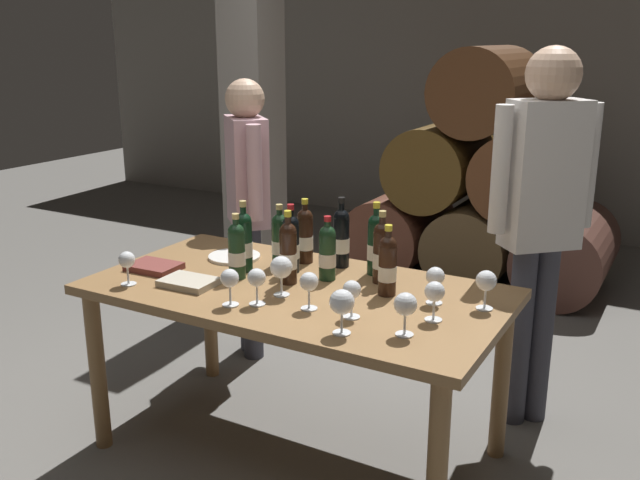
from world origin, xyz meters
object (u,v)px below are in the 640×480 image
(wine_bottle_8, at_px, (291,243))
(wine_glass_3, at_px, (342,303))
(wine_glass_1, at_px, (309,283))
(taster_seated_left, at_px, (248,196))
(wine_bottle_9, at_px, (388,265))
(wine_bottle_4, at_px, (305,235))
(dining_table, at_px, (296,308))
(wine_glass_7, at_px, (405,305))
(leather_ledger, at_px, (154,267))
(sommelier_presenting, at_px, (542,205))
(wine_bottle_10, at_px, (382,252))
(wine_glass_6, at_px, (486,282))
(wine_bottle_1, at_px, (237,250))
(wine_glass_9, at_px, (257,279))
(wine_bottle_0, at_px, (341,237))
(wine_glass_4, at_px, (435,278))
(wine_glass_10, at_px, (352,291))
(wine_bottle_5, at_px, (327,252))
(wine_glass_5, at_px, (127,261))
(serving_plate, at_px, (234,257))
(wine_bottle_2, at_px, (244,241))
(tasting_notebook, at_px, (189,282))
(wine_glass_8, at_px, (435,293))
(wine_bottle_7, at_px, (280,239))
(wine_bottle_3, at_px, (376,244))
(wine_bottle_6, at_px, (288,252))
(wine_glass_2, at_px, (230,280))

(wine_bottle_8, distance_m, wine_glass_3, 0.69)
(wine_glass_1, xyz_separation_m, taster_seated_left, (-0.91, 0.90, 0.06))
(wine_bottle_9, bearing_deg, wine_glass_3, -87.31)
(wine_bottle_4, relative_size, wine_bottle_8, 0.98)
(dining_table, bearing_deg, wine_glass_7, -21.95)
(leather_ledger, xyz_separation_m, sommelier_presenting, (1.46, 0.87, 0.27))
(wine_bottle_4, xyz_separation_m, wine_bottle_10, (0.41, -0.08, 0.00))
(wine_glass_6, bearing_deg, wine_bottle_1, -170.78)
(wine_glass_9, bearing_deg, wine_glass_6, 26.21)
(wine_bottle_0, bearing_deg, wine_glass_7, -46.13)
(wine_glass_1, relative_size, wine_glass_4, 1.00)
(wine_bottle_9, height_order, wine_glass_10, wine_bottle_9)
(wine_bottle_5, xyz_separation_m, sommelier_presenting, (0.73, 0.60, 0.16))
(wine_glass_4, bearing_deg, dining_table, -169.63)
(wine_bottle_1, distance_m, wine_bottle_5, 0.38)
(wine_glass_5, height_order, leather_ledger, wine_glass_5)
(serving_plate, xyz_separation_m, taster_seated_left, (-0.29, 0.53, 0.16))
(wine_glass_4, height_order, wine_glass_7, wine_glass_7)
(dining_table, bearing_deg, sommelier_presenting, 43.19)
(wine_glass_10, bearing_deg, wine_glass_1, -178.58)
(wine_glass_3, bearing_deg, wine_glass_4, 67.37)
(wine_glass_3, relative_size, wine_glass_6, 1.06)
(wine_bottle_2, height_order, wine_glass_10, wine_bottle_2)
(wine_glass_4, xyz_separation_m, wine_glass_10, (-0.21, -0.28, -0.00))
(wine_glass_5, bearing_deg, wine_glass_7, 4.01)
(wine_bottle_8, relative_size, wine_glass_5, 2.11)
(taster_seated_left, bearing_deg, wine_glass_4, -25.45)
(wine_bottle_10, bearing_deg, serving_plate, -177.74)
(wine_bottle_9, bearing_deg, tasting_notebook, -158.26)
(serving_plate, bearing_deg, wine_bottle_5, -5.18)
(wine_bottle_2, bearing_deg, wine_glass_8, -7.91)
(wine_bottle_1, xyz_separation_m, wine_glass_6, (1.02, 0.17, -0.02))
(wine_glass_5, bearing_deg, wine_bottle_7, 51.24)
(dining_table, height_order, wine_glass_8, wine_glass_8)
(wine_glass_9, xyz_separation_m, wine_glass_10, (0.37, 0.06, -0.00))
(wine_bottle_3, bearing_deg, wine_bottle_7, -165.44)
(wine_bottle_3, height_order, wine_glass_8, wine_bottle_3)
(wine_bottle_9, height_order, tasting_notebook, wine_bottle_9)
(wine_glass_1, bearing_deg, wine_bottle_10, 74.76)
(wine_bottle_1, xyz_separation_m, wine_glass_1, (0.44, -0.16, -0.02))
(wine_bottle_10, relative_size, wine_glass_8, 2.07)
(wine_bottle_6, xyz_separation_m, wine_glass_5, (-0.57, -0.34, -0.03))
(wine_glass_2, relative_size, wine_glass_6, 0.96)
(wine_bottle_7, xyz_separation_m, wine_glass_9, (0.18, -0.44, -0.02))
(wine_glass_4, bearing_deg, wine_glass_8, -70.56)
(wine_glass_4, bearing_deg, wine_glass_3, -112.63)
(wine_bottle_0, height_order, wine_glass_3, wine_bottle_0)
(wine_bottle_1, height_order, wine_glass_8, wine_bottle_1)
(wine_glass_2, relative_size, wine_glass_10, 1.02)
(wine_bottle_0, relative_size, sommelier_presenting, 0.18)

